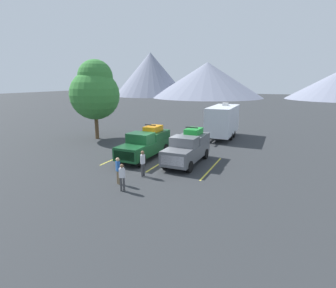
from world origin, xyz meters
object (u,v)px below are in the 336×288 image
at_px(pickup_truck_b, 188,147).
at_px(person_c, 143,162).
at_px(camper_trailer_a, 223,120).
at_px(person_b, 118,169).
at_px(pickup_truck_a, 146,143).
at_px(person_a, 122,176).

distance_m(pickup_truck_b, person_c, 4.41).
distance_m(camper_trailer_a, person_b, 16.37).
distance_m(pickup_truck_a, person_b, 5.93).
distance_m(pickup_truck_a, pickup_truck_b, 3.57).
bearing_deg(person_b, person_c, 69.08).
bearing_deg(camper_trailer_a, pickup_truck_a, -110.37).
bearing_deg(pickup_truck_b, person_a, -102.55).
bearing_deg(pickup_truck_b, person_c, -111.45).
bearing_deg(person_a, person_b, 135.86).
bearing_deg(pickup_truck_a, person_b, -77.59).
xyz_separation_m(pickup_truck_a, person_c, (1.96, -3.98, -0.20)).
height_order(person_a, person_c, person_c).
relative_size(person_b, person_c, 0.97).
distance_m(camper_trailer_a, person_c, 14.49).
bearing_deg(person_a, person_c, 92.68).
relative_size(pickup_truck_a, person_c, 3.36).
bearing_deg(person_c, person_b, -110.92).
relative_size(camper_trailer_a, person_a, 4.82).
xyz_separation_m(pickup_truck_a, person_b, (1.27, -5.78, -0.24)).
height_order(pickup_truck_a, person_b, pickup_truck_a).
bearing_deg(pickup_truck_a, person_c, -63.78).
height_order(person_a, person_b, person_b).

